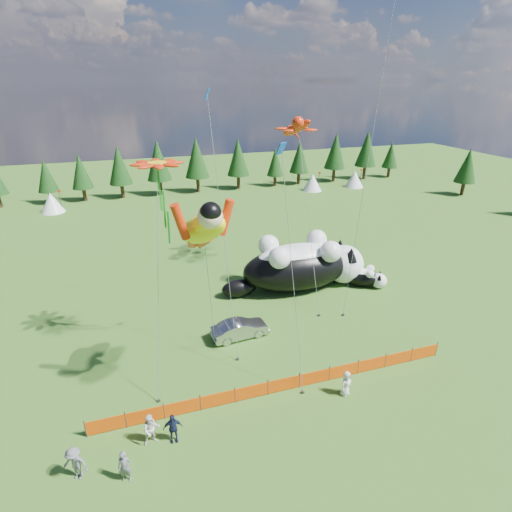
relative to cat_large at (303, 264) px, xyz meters
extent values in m
plane|color=#183C0B|center=(-6.41, -8.78, -2.25)|extent=(160.00, 160.00, 0.00)
cylinder|color=#262626|center=(-17.41, -11.78, -1.70)|extent=(0.06, 0.06, 1.10)
cylinder|color=#262626|center=(-15.41, -11.78, -1.70)|extent=(0.06, 0.06, 1.10)
cylinder|color=#262626|center=(-13.41, -11.78, -1.70)|extent=(0.06, 0.06, 1.10)
cylinder|color=#262626|center=(-11.41, -11.78, -1.70)|extent=(0.06, 0.06, 1.10)
cylinder|color=#262626|center=(-9.41, -11.78, -1.70)|extent=(0.06, 0.06, 1.10)
cylinder|color=#262626|center=(-7.41, -11.78, -1.70)|extent=(0.06, 0.06, 1.10)
cylinder|color=#262626|center=(-5.41, -11.78, -1.70)|extent=(0.06, 0.06, 1.10)
cylinder|color=#262626|center=(-3.41, -11.78, -1.70)|extent=(0.06, 0.06, 1.10)
cylinder|color=#262626|center=(-1.41, -11.78, -1.70)|extent=(0.06, 0.06, 1.10)
cylinder|color=#262626|center=(0.59, -11.78, -1.70)|extent=(0.06, 0.06, 1.10)
cylinder|color=#262626|center=(2.59, -11.78, -1.70)|extent=(0.06, 0.06, 1.10)
cylinder|color=#262626|center=(4.59, -11.78, -1.70)|extent=(0.06, 0.06, 1.10)
cube|color=#D74604|center=(-16.41, -11.78, -1.75)|extent=(2.00, 0.04, 0.90)
cube|color=#D74604|center=(-14.41, -11.78, -1.75)|extent=(2.00, 0.04, 0.90)
cube|color=#D74604|center=(-12.41, -11.78, -1.75)|extent=(2.00, 0.04, 0.90)
cube|color=#D74604|center=(-10.41, -11.78, -1.75)|extent=(2.00, 0.04, 0.90)
cube|color=#D74604|center=(-8.41, -11.78, -1.75)|extent=(2.00, 0.04, 0.90)
cube|color=#D74604|center=(-6.41, -11.78, -1.75)|extent=(2.00, 0.04, 0.90)
cube|color=#D74604|center=(-4.41, -11.78, -1.75)|extent=(2.00, 0.04, 0.90)
cube|color=#D74604|center=(-2.41, -11.78, -1.75)|extent=(2.00, 0.04, 0.90)
cube|color=#D74604|center=(-0.41, -11.78, -1.75)|extent=(2.00, 0.04, 0.90)
cube|color=#D74604|center=(1.59, -11.78, -1.75)|extent=(2.00, 0.04, 0.90)
cube|color=#D74604|center=(3.59, -11.78, -1.75)|extent=(2.00, 0.04, 0.90)
ellipsoid|color=black|center=(-0.57, 0.01, -0.29)|extent=(9.94, 4.82, 3.93)
ellipsoid|color=white|center=(-0.57, 0.01, 0.70)|extent=(7.51, 3.45, 2.40)
sphere|color=white|center=(4.02, -0.10, -0.50)|extent=(3.50, 3.50, 3.50)
sphere|color=#EE5C7D|center=(5.50, -0.13, -0.50)|extent=(0.49, 0.49, 0.49)
ellipsoid|color=black|center=(-5.81, 0.14, -1.49)|extent=(3.09, 1.60, 1.53)
cone|color=black|center=(3.99, -1.14, 0.89)|extent=(1.22, 1.22, 1.22)
cone|color=black|center=(4.04, 0.95, 0.89)|extent=(1.22, 1.22, 1.22)
sphere|color=white|center=(1.87, 1.38, 1.57)|extent=(1.84, 1.84, 1.84)
sphere|color=white|center=(1.80, -1.46, 1.57)|extent=(1.84, 1.84, 1.84)
sphere|color=white|center=(-2.72, 1.49, 1.57)|extent=(1.84, 1.84, 1.84)
sphere|color=white|center=(-2.79, -1.35, 1.57)|extent=(1.84, 1.84, 1.84)
ellipsoid|color=black|center=(5.01, -1.15, -1.48)|extent=(4.17, 3.70, 1.54)
ellipsoid|color=white|center=(5.01, -1.15, -1.10)|extent=(3.11, 2.74, 0.94)
sphere|color=white|center=(6.47, -2.19, -1.57)|extent=(1.37, 1.37, 1.37)
sphere|color=#EE5C7D|center=(6.95, -2.53, -1.57)|extent=(0.19, 0.19, 0.19)
ellipsoid|color=black|center=(3.35, 0.05, -1.95)|extent=(1.32, 1.18, 0.60)
cone|color=black|center=(6.23, -2.53, -1.02)|extent=(0.48, 0.48, 0.48)
cone|color=black|center=(6.71, -1.86, -1.02)|extent=(0.48, 0.48, 0.48)
sphere|color=white|center=(6.10, -1.24, -0.76)|extent=(0.72, 0.72, 0.72)
sphere|color=white|center=(5.45, -2.15, -0.76)|extent=(0.72, 0.72, 0.72)
sphere|color=white|center=(4.64, -0.20, -0.76)|extent=(0.72, 0.72, 0.72)
sphere|color=white|center=(4.00, -1.10, -0.76)|extent=(0.72, 0.72, 0.72)
imported|color=#AFAEB3|center=(-7.39, -5.68, -1.58)|extent=(4.22, 1.81, 1.35)
imported|color=#5D5E63|center=(-15.46, -14.98, -1.39)|extent=(0.71, 0.55, 1.72)
imported|color=silver|center=(-14.14, -13.20, -1.35)|extent=(0.90, 0.57, 1.80)
imported|color=#151C3B|center=(-13.10, -13.40, -1.40)|extent=(1.03, 0.57, 1.71)
imported|color=#5D5E63|center=(-17.63, -14.16, -1.34)|extent=(1.33, 1.07, 1.83)
imported|color=silver|center=(-3.03, -13.15, -1.44)|extent=(0.93, 0.79, 1.62)
cylinder|color=#595959|center=(-9.89, -8.02, 2.91)|extent=(0.03, 0.03, 10.95)
cube|color=#262626|center=(-9.30, -5.90, -2.17)|extent=(0.15, 0.15, 0.16)
cylinder|color=#595959|center=(0.13, 0.02, 4.42)|extent=(0.03, 0.03, 16.40)
cube|color=#262626|center=(-0.69, -4.87, -2.17)|extent=(0.15, 0.15, 0.16)
cylinder|color=#595959|center=(-12.80, -7.85, 4.16)|extent=(0.03, 0.03, 13.60)
cube|color=#262626|center=(-13.59, -10.38, -2.17)|extent=(0.15, 0.15, 0.16)
cube|color=#188619|center=(-12.02, -5.32, 7.65)|extent=(0.22, 0.22, 4.88)
cylinder|color=#595959|center=(-8.19, -4.74, 5.93)|extent=(0.03, 0.03, 17.45)
cube|color=#262626|center=(-8.24, -8.14, -2.17)|extent=(0.15, 0.15, 0.16)
cylinder|color=#595959|center=(3.80, -2.59, 10.45)|extent=(0.03, 0.03, 26.29)
cube|color=#262626|center=(1.13, -5.42, -2.17)|extent=(0.15, 0.15, 0.16)
cylinder|color=#595959|center=(-5.45, -10.24, 4.64)|extent=(0.03, 0.03, 14.11)
cube|color=#262626|center=(-5.38, -12.30, -2.17)|extent=(0.15, 0.15, 0.16)
camera|label=1|loc=(-13.65, -28.99, 14.78)|focal=28.00mm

